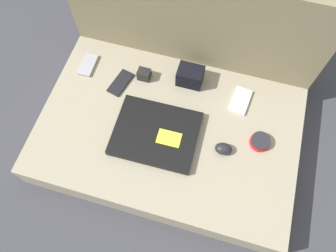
# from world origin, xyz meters

# --- Properties ---
(ground_plane) EXTENTS (8.00, 8.00, 0.00)m
(ground_plane) POSITION_xyz_m (0.00, 0.00, 0.00)
(ground_plane) COLOR #38383D
(couch_seat) EXTENTS (1.02, 0.67, 0.14)m
(couch_seat) POSITION_xyz_m (0.00, 0.00, 0.07)
(couch_seat) COLOR gray
(couch_seat) RESTS_ON ground_plane
(couch_backrest) EXTENTS (1.02, 0.20, 0.57)m
(couch_backrest) POSITION_xyz_m (0.00, 0.43, 0.29)
(couch_backrest) COLOR #756B4C
(couch_backrest) RESTS_ON ground_plane
(laptop) EXTENTS (0.32, 0.26, 0.03)m
(laptop) POSITION_xyz_m (-0.04, -0.04, 0.16)
(laptop) COLOR black
(laptop) RESTS_ON couch_seat
(computer_mouse) EXTENTS (0.07, 0.05, 0.04)m
(computer_mouse) POSITION_xyz_m (0.23, -0.03, 0.16)
(computer_mouse) COLOR black
(computer_mouse) RESTS_ON couch_seat
(speaker_puck) EXTENTS (0.08, 0.08, 0.03)m
(speaker_puck) POSITION_xyz_m (0.35, 0.04, 0.16)
(speaker_puck) COLOR red
(speaker_puck) RESTS_ON couch_seat
(phone_silver) EXTENTS (0.08, 0.13, 0.01)m
(phone_silver) POSITION_xyz_m (-0.25, 0.14, 0.15)
(phone_silver) COLOR black
(phone_silver) RESTS_ON couch_seat
(phone_black) EXTENTS (0.08, 0.12, 0.01)m
(phone_black) POSITION_xyz_m (0.25, 0.20, 0.15)
(phone_black) COLOR silver
(phone_black) RESTS_ON couch_seat
(phone_small) EXTENTS (0.06, 0.11, 0.01)m
(phone_small) POSITION_xyz_m (-0.41, 0.19, 0.15)
(phone_small) COLOR #99999E
(phone_small) RESTS_ON couch_seat
(camera_pouch) EXTENTS (0.11, 0.08, 0.08)m
(camera_pouch) POSITION_xyz_m (0.03, 0.23, 0.18)
(camera_pouch) COLOR black
(camera_pouch) RESTS_ON couch_seat
(charger_brick) EXTENTS (0.05, 0.04, 0.05)m
(charger_brick) POSITION_xyz_m (-0.16, 0.20, 0.17)
(charger_brick) COLOR black
(charger_brick) RESTS_ON couch_seat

